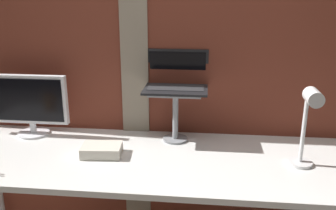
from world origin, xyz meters
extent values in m
cube|color=brown|center=(0.00, 0.49, 1.18)|extent=(3.28, 0.12, 2.36)
cube|color=gray|center=(-0.18, 0.42, 1.18)|extent=(0.16, 0.01, 2.36)
cube|color=white|center=(0.03, 0.08, 0.73)|extent=(2.38, 0.71, 0.03)
cylinder|color=white|center=(-0.77, 0.31, 0.75)|extent=(0.18, 0.18, 0.01)
cylinder|color=white|center=(-0.77, 0.31, 0.78)|extent=(0.04, 0.04, 0.06)
cube|color=white|center=(-0.77, 0.31, 0.96)|extent=(0.44, 0.04, 0.28)
cube|color=black|center=(-0.77, 0.29, 0.96)|extent=(0.40, 0.00, 0.25)
cylinder|color=gray|center=(0.06, 0.31, 0.75)|extent=(0.14, 0.14, 0.01)
cylinder|color=gray|center=(0.06, 0.31, 0.89)|extent=(0.03, 0.03, 0.27)
cube|color=gray|center=(0.06, 0.31, 1.03)|extent=(0.28, 0.22, 0.01)
cube|color=black|center=(0.06, 0.31, 1.04)|extent=(0.35, 0.22, 0.01)
cube|color=#2D2D30|center=(0.06, 0.33, 1.04)|extent=(0.31, 0.13, 0.00)
cube|color=black|center=(0.06, 0.44, 1.14)|extent=(0.35, 0.03, 0.20)
cube|color=black|center=(0.06, 0.43, 1.14)|extent=(0.32, 0.02, 0.16)
cylinder|color=white|center=(0.69, 0.08, 0.75)|extent=(0.12, 0.12, 0.02)
cylinder|color=white|center=(0.69, 0.08, 0.95)|extent=(0.02, 0.02, 0.37)
cylinder|color=white|center=(0.69, -0.01, 1.11)|extent=(0.07, 0.11, 0.07)
cube|color=silver|center=(-0.30, 0.08, 0.77)|extent=(0.21, 0.16, 0.05)
camera|label=1|loc=(0.23, -1.63, 1.58)|focal=39.94mm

